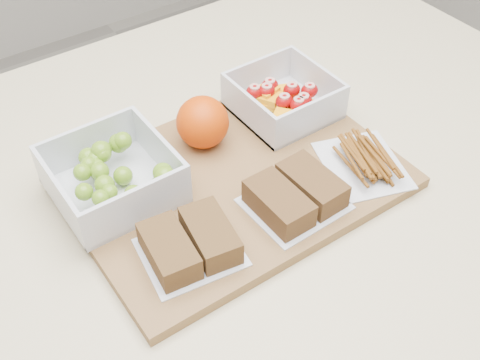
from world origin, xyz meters
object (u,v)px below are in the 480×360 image
(cutting_board, at_px, (235,181))
(pretzel_bag, at_px, (364,158))
(fruit_container, at_px, (283,99))
(sandwich_bag_left, at_px, (190,244))
(orange, at_px, (203,122))
(sandwich_bag_center, at_px, (295,195))
(grape_container, at_px, (113,175))

(cutting_board, bearing_deg, pretzel_bag, -27.90)
(fruit_container, bearing_deg, sandwich_bag_left, -149.27)
(sandwich_bag_left, height_order, pretzel_bag, sandwich_bag_left)
(orange, bearing_deg, pretzel_bag, -47.58)
(sandwich_bag_left, bearing_deg, sandwich_bag_center, -3.42)
(fruit_container, distance_m, orange, 0.14)
(cutting_board, relative_size, orange, 5.77)
(orange, height_order, sandwich_bag_center, orange)
(cutting_board, bearing_deg, sandwich_bag_center, -68.79)
(fruit_container, height_order, orange, orange)
(sandwich_bag_left, xyz_separation_m, sandwich_bag_center, (0.15, -0.01, 0.00))
(grape_container, distance_m, pretzel_bag, 0.33)
(grape_container, xyz_separation_m, pretzel_bag, (0.29, -0.15, -0.01))
(fruit_container, bearing_deg, sandwich_bag_center, -123.43)
(cutting_board, distance_m, fruit_container, 0.16)
(cutting_board, relative_size, sandwich_bag_left, 3.38)
(sandwich_bag_left, bearing_deg, orange, 53.05)
(sandwich_bag_left, xyz_separation_m, pretzel_bag, (0.27, -0.01, -0.00))
(sandwich_bag_left, height_order, sandwich_bag_center, sandwich_bag_center)
(grape_container, distance_m, sandwich_bag_center, 0.23)
(cutting_board, relative_size, sandwich_bag_center, 3.56)
(orange, distance_m, pretzel_bag, 0.22)
(grape_container, height_order, orange, orange)
(sandwich_bag_left, distance_m, pretzel_bag, 0.27)
(grape_container, bearing_deg, pretzel_bag, -27.26)
(sandwich_bag_center, bearing_deg, grape_container, 138.20)
(grape_container, xyz_separation_m, sandwich_bag_left, (0.02, -0.14, -0.01))
(cutting_board, height_order, sandwich_bag_center, sandwich_bag_center)
(sandwich_bag_center, bearing_deg, orange, 99.98)
(fruit_container, bearing_deg, pretzel_bag, -84.65)
(cutting_board, height_order, fruit_container, fruit_container)
(sandwich_bag_left, relative_size, pretzel_bag, 0.84)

